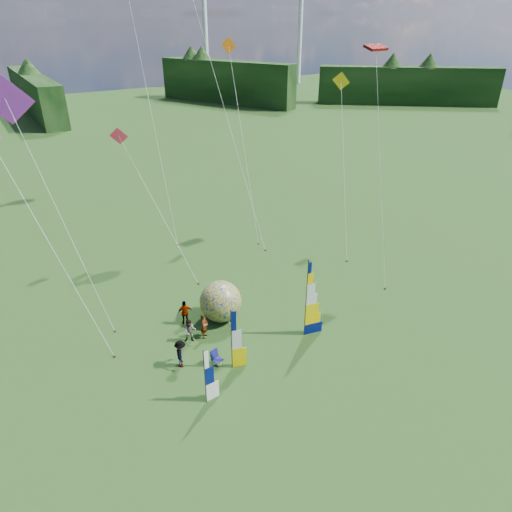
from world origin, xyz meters
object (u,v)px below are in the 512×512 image
bol_inflatable (221,301)px  side_banner_far (205,378)px  spectator_a (204,326)px  spectator_b (190,331)px  spectator_c (181,354)px  kite_whale (225,100)px  spectator_d (185,312)px  feather_banner_main (306,300)px  camp_chair (217,358)px  side_banner_left (232,341)px

bol_inflatable → side_banner_far: bearing=-124.2°
spectator_a → spectator_b: spectator_a is taller
spectator_c → kite_whale: kite_whale is taller
side_banner_far → spectator_d: (1.88, 6.73, -0.78)m
feather_banner_main → spectator_b: feather_banner_main is taller
spectator_a → camp_chair: 2.76m
camp_chair → kite_whale: bearing=45.3°
side_banner_far → camp_chair: (1.75, 2.13, -1.12)m
spectator_a → side_banner_left: bearing=-133.2°
bol_inflatable → spectator_a: 2.16m
spectator_c → camp_chair: 2.04m
side_banner_left → spectator_b: size_ratio=2.46×
feather_banner_main → spectator_c: size_ratio=3.00×
side_banner_left → bol_inflatable: side_banner_left is taller
side_banner_left → feather_banner_main: bearing=18.8°
feather_banner_main → spectator_a: feather_banner_main is taller
spectator_b → kite_whale: size_ratio=0.07×
spectator_b → spectator_c: bearing=-99.8°
spectator_c → bol_inflatable: bearing=-37.4°
camp_chair → kite_whale: (9.88, 16.56, 10.75)m
spectator_c → side_banner_left: bearing=-107.4°
bol_inflatable → spectator_d: bol_inflatable is taller
side_banner_far → spectator_b: 5.15m
spectator_b → spectator_d: size_ratio=0.92×
spectator_c → camp_chair: spectator_c is taller
bol_inflatable → spectator_b: (-2.67, -1.07, -0.57)m
spectator_a → spectator_b: (-0.91, 0.07, -0.04)m
spectator_a → spectator_c: spectator_c is taller
spectator_a → kite_whale: size_ratio=0.07×
bol_inflatable → spectator_b: size_ratio=1.74×
camp_chair → spectator_c: bearing=134.7°
spectator_d → side_banner_left: bearing=107.1°
feather_banner_main → spectator_d: (-5.69, 5.00, -1.72)m
spectator_b → kite_whale: (10.25, 13.80, 10.47)m
bol_inflatable → spectator_b: bol_inflatable is taller
feather_banner_main → side_banner_left: (-5.19, -0.20, -0.66)m
side_banner_left → spectator_c: (-2.34, 1.66, -1.04)m
spectator_d → side_banner_far: bearing=86.1°
side_banner_far → camp_chair: bearing=47.9°
feather_banner_main → side_banner_far: (-7.57, -1.73, -0.94)m
feather_banner_main → spectator_a: (-5.28, 3.09, -1.74)m
camp_chair → kite_whale: size_ratio=0.04×
kite_whale → camp_chair: bearing=-99.7°
bol_inflatable → camp_chair: 4.55m
spectator_d → spectator_a: bearing=113.8°
camp_chair → side_banner_left: bearing=-57.8°
side_banner_far → kite_whale: size_ratio=0.14×
side_banner_far → spectator_a: size_ratio=1.98×
side_banner_far → spectator_c: side_banner_far is taller
bol_inflatable → spectator_d: bearing=160.5°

